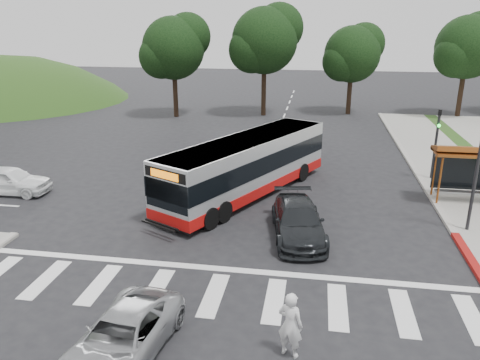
% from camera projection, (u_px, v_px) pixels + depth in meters
% --- Properties ---
extents(ground, '(140.00, 140.00, 0.00)m').
position_uv_depth(ground, '(239.00, 231.00, 20.02)').
color(ground, black).
rests_on(ground, ground).
extents(sidewalk_east, '(4.00, 40.00, 0.12)m').
position_uv_depth(sidewalk_east, '(459.00, 183.00, 25.77)').
color(sidewalk_east, gray).
rests_on(sidewalk_east, ground).
extents(curb_east, '(0.30, 40.00, 0.15)m').
position_uv_depth(curb_east, '(421.00, 181.00, 26.08)').
color(curb_east, '#9E9991').
rests_on(curb_east, ground).
extents(curb_east_red, '(0.32, 6.00, 0.15)m').
position_uv_depth(curb_east_red, '(477.00, 270.00, 16.74)').
color(curb_east_red, maroon).
rests_on(curb_east_red, ground).
extents(hillside_nw, '(44.00, 44.00, 10.00)m').
position_uv_depth(hillside_nw, '(5.00, 100.00, 52.98)').
color(hillside_nw, '#294616').
rests_on(hillside_nw, ground).
extents(crosswalk_ladder, '(18.00, 2.60, 0.01)m').
position_uv_depth(crosswalk_ladder, '(214.00, 295.00, 15.35)').
color(crosswalk_ladder, silver).
rests_on(crosswalk_ladder, ground).
extents(bus_shelter, '(4.20, 1.60, 2.86)m').
position_uv_depth(bus_shelter, '(479.00, 157.00, 22.36)').
color(bus_shelter, brown).
rests_on(bus_shelter, sidewalk_east).
extents(traffic_signal_ne_short, '(0.18, 0.37, 4.00)m').
position_uv_depth(traffic_signal_ne_short, '(437.00, 137.00, 25.67)').
color(traffic_signal_ne_short, black).
rests_on(traffic_signal_ne_short, ground).
extents(tree_ne_a, '(6.16, 5.74, 9.30)m').
position_uv_depth(tree_ne_a, '(468.00, 46.00, 41.67)').
color(tree_ne_a, black).
rests_on(tree_ne_a, parking_lot).
extents(tree_north_a, '(6.60, 6.15, 10.17)m').
position_uv_depth(tree_north_a, '(265.00, 39.00, 42.42)').
color(tree_north_a, black).
rests_on(tree_north_a, ground).
extents(tree_north_b, '(5.72, 5.33, 8.43)m').
position_uv_depth(tree_north_b, '(353.00, 53.00, 43.45)').
color(tree_north_b, black).
rests_on(tree_north_b, ground).
extents(tree_north_c, '(6.16, 5.74, 9.30)m').
position_uv_depth(tree_north_c, '(174.00, 47.00, 41.99)').
color(tree_north_c, black).
rests_on(tree_north_c, ground).
extents(transit_bus, '(7.45, 11.38, 2.97)m').
position_uv_depth(transit_bus, '(247.00, 167.00, 23.71)').
color(transit_bus, '#ACAEB1').
rests_on(transit_bus, ground).
extents(pedestrian, '(0.81, 0.67, 1.90)m').
position_uv_depth(pedestrian, '(290.00, 325.00, 12.31)').
color(pedestrian, silver).
rests_on(pedestrian, ground).
extents(dark_sedan, '(2.75, 5.14, 1.42)m').
position_uv_depth(dark_sedan, '(298.00, 221.00, 19.30)').
color(dark_sedan, black).
rests_on(dark_sedan, ground).
extents(silver_suv_south, '(2.52, 4.60, 1.22)m').
position_uv_depth(silver_suv_south, '(122.00, 337.00, 12.35)').
color(silver_suv_south, '#A1A3A6').
rests_on(silver_suv_south, ground).
extents(west_car_white, '(4.24, 1.80, 1.43)m').
position_uv_depth(west_car_white, '(9.00, 180.00, 24.17)').
color(west_car_white, white).
rests_on(west_car_white, ground).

